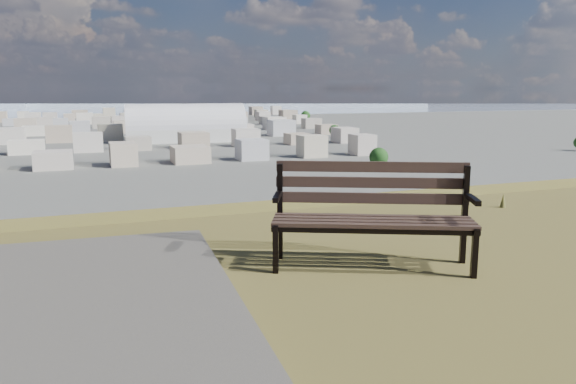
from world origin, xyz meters
name	(u,v)px	position (x,y,z in m)	size (l,w,h in m)	color
park_bench	(372,209)	(-0.29, 1.72, 25.49)	(1.70, 1.16, 0.86)	#3B2B22
arena	(186,130)	(48.72, 285.25, 5.87)	(60.80, 29.60, 24.90)	silver
city_blocks	(82,124)	(0.00, 394.44, 3.50)	(395.00, 361.00, 7.00)	#BFB3A8
city_trees	(30,131)	(-26.39, 319.00, 4.83)	(406.52, 387.20, 9.98)	#36261B
bay_water	(79,107)	(0.00, 900.00, 0.00)	(2400.00, 700.00, 0.12)	#98A7C2
far_hills	(48,89)	(-60.92, 1402.93, 25.47)	(2050.00, 340.00, 60.00)	#9FB2C5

